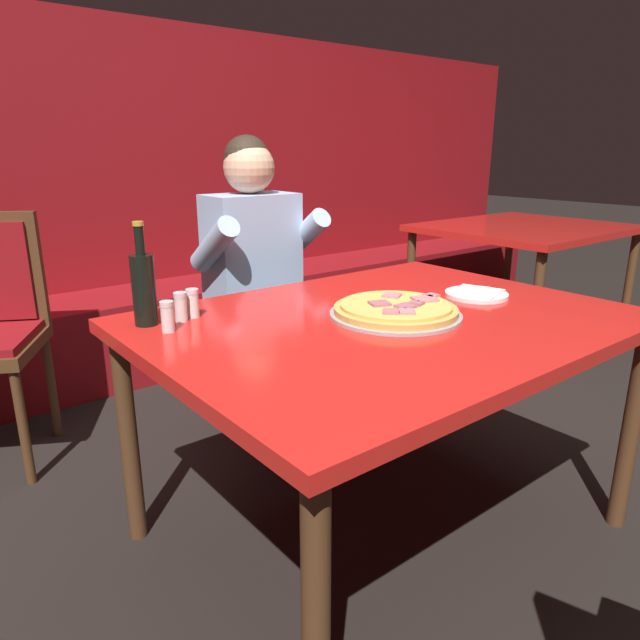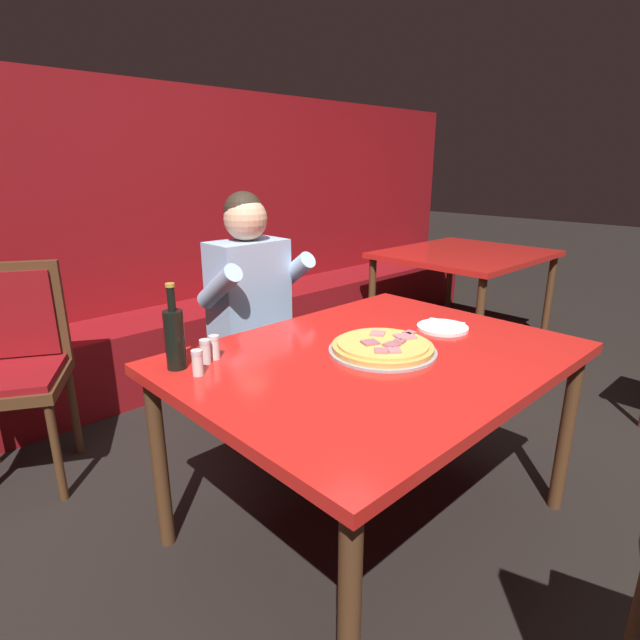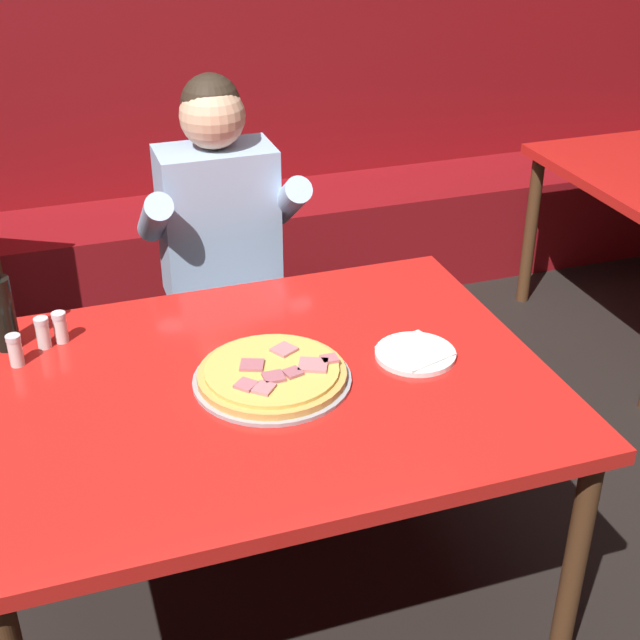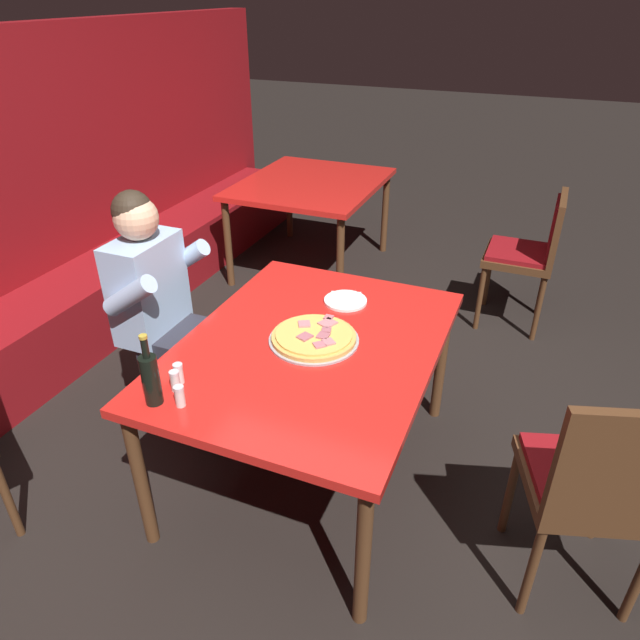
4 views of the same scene
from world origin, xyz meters
The scene contains 11 objects.
ground_plane centered at (0.00, 0.00, 0.00)m, with size 24.00×24.00×0.00m, color black.
booth_wall_panel centered at (0.00, 2.18, 0.95)m, with size 6.80×0.16×1.90m, color maroon.
booth_bench centered at (0.00, 1.86, 0.23)m, with size 6.46×0.48×0.46m, color maroon.
main_dining_table centered at (0.00, 0.00, 0.67)m, with size 1.41×1.07×0.74m.
pizza centered at (0.02, -0.01, 0.76)m, with size 0.39×0.39×0.05m.
plate_white_paper centered at (0.41, -0.01, 0.75)m, with size 0.21×0.21×0.02m.
beer_bottle centered at (-0.59, 0.37, 0.85)m, with size 0.07×0.07×0.29m.
shaker_red_pepper_flakes centered at (-0.50, 0.34, 0.78)m, with size 0.04×0.04×0.09m.
shaker_parmesan centered at (-0.46, 0.36, 0.78)m, with size 0.04×0.04×0.09m.
shaker_oregano centered at (-0.57, 0.27, 0.78)m, with size 0.04×0.04×0.09m.
diner_seated_blue_shirt centered at (0.10, 0.84, 0.71)m, with size 0.53×0.53×1.27m.
Camera 3 is at (-0.46, -1.80, 1.95)m, focal length 50.00 mm.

